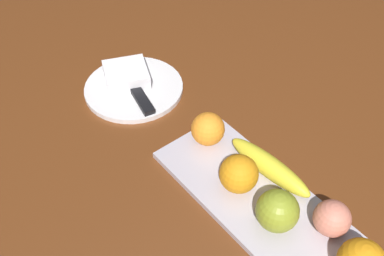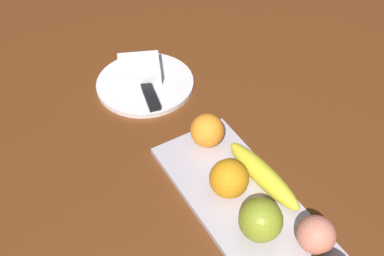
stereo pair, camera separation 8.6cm
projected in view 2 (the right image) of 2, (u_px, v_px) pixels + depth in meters
The scene contains 10 objects.
ground_plane at pixel (239, 222), 0.76m from camera, with size 2.40×2.40×0.00m, color #613114.
fruit_tray at pixel (254, 217), 0.76m from camera, with size 0.46×0.17×0.01m, color #BCB5C1.
apple at pixel (261, 220), 0.71m from camera, with size 0.07×0.07×0.07m, color olive.
banana at pixel (263, 175), 0.80m from camera, with size 0.18×0.04×0.04m, color yellow.
orange_near_apple at pixel (229, 179), 0.77m from camera, with size 0.07×0.07×0.07m, color orange.
orange_near_banana at pixel (207, 131), 0.86m from camera, with size 0.07×0.07×0.07m, color orange.
peach at pixel (316, 235), 0.70m from camera, with size 0.06×0.06×0.06m, color #DB7D66.
dinner_plate at pixel (145, 83), 1.02m from camera, with size 0.22×0.22×0.01m, color white.
folded_napkin at pixel (139, 69), 1.02m from camera, with size 0.09×0.10×0.03m, color white.
knife at pixel (149, 92), 0.98m from camera, with size 0.18×0.06×0.01m.
Camera 2 is at (-0.32, 0.29, 0.66)m, focal length 41.56 mm.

